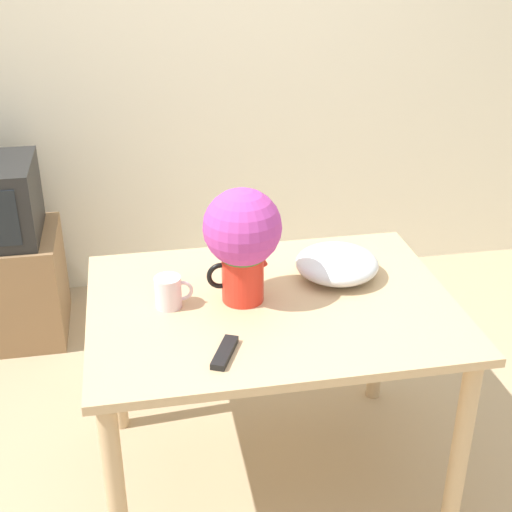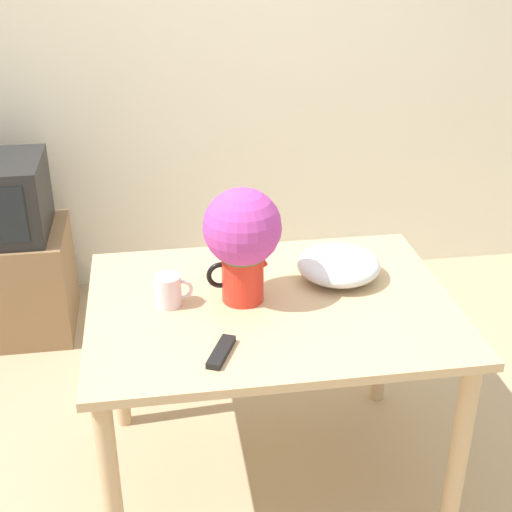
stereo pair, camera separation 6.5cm
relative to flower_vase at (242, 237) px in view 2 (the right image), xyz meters
The scene contains 8 objects.
ground_plane 1.00m from the flower_vase, 54.33° to the right, with size 12.00×12.00×0.00m, color tan.
wall_back 1.65m from the flower_vase, 86.77° to the left, with size 8.00×0.05×2.60m.
table 0.35m from the flower_vase, 20.31° to the right, with size 1.21×0.90×0.76m.
flower_vase is the anchor object (origin of this frame).
coffee_mug 0.30m from the flower_vase, behind, with size 0.13×0.09×0.11m.
white_bowl 0.41m from the flower_vase, 15.38° to the left, with size 0.29×0.29×0.10m.
remote_control 0.40m from the flower_vase, 108.91° to the right, with size 0.10×0.16×0.02m.
tv_stand 1.74m from the flower_vase, 131.21° to the left, with size 0.66×0.50×0.53m.
Camera 2 is at (-0.36, -1.92, 1.96)m, focal length 50.00 mm.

